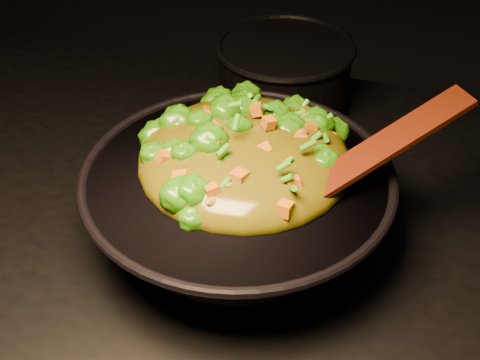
% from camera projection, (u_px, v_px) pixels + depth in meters
% --- Properties ---
extents(wok, '(0.38, 0.38, 0.11)m').
position_uv_depth(wok, '(238.00, 208.00, 0.85)').
color(wok, black).
rests_on(wok, stovetop).
extents(stir_fry, '(0.32, 0.32, 0.09)m').
position_uv_depth(stir_fry, '(245.00, 133.00, 0.80)').
color(stir_fry, '#2A7108').
rests_on(stir_fry, wok).
extents(spatula, '(0.22, 0.19, 0.11)m').
position_uv_depth(spatula, '(371.00, 154.00, 0.77)').
color(spatula, '#3B0E04').
rests_on(spatula, wok).
extents(back_pot, '(0.27, 0.27, 0.12)m').
position_uv_depth(back_pot, '(284.00, 77.00, 1.08)').
color(back_pot, black).
rests_on(back_pot, stovetop).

